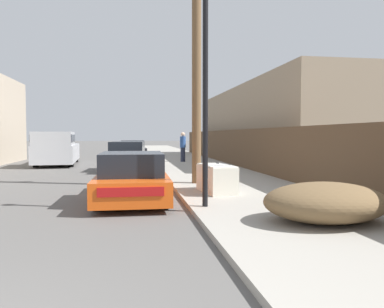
{
  "coord_description": "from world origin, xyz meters",
  "views": [
    {
      "loc": [
        1.95,
        -2.23,
        1.68
      ],
      "look_at": [
        4.02,
        10.55,
        1.03
      ],
      "focal_mm": 35.0,
      "sensor_mm": 36.0,
      "label": 1
    }
  ],
  "objects_px": {
    "utility_pole": "(197,60)",
    "street_lamp": "(205,77)",
    "discarded_fridge": "(216,179)",
    "car_parked_far": "(132,150)",
    "parked_sports_car_red": "(132,178)",
    "pickup_truck": "(56,149)",
    "car_parked_mid": "(128,157)",
    "brush_pile": "(325,202)",
    "pedestrian": "(183,146)"
  },
  "relations": [
    {
      "from": "discarded_fridge",
      "to": "pickup_truck",
      "type": "height_order",
      "value": "pickup_truck"
    },
    {
      "from": "discarded_fridge",
      "to": "brush_pile",
      "type": "height_order",
      "value": "discarded_fridge"
    },
    {
      "from": "parked_sports_car_red",
      "to": "utility_pole",
      "type": "xyz_separation_m",
      "value": [
        2.08,
        2.29,
        3.52
      ]
    },
    {
      "from": "car_parked_far",
      "to": "parked_sports_car_red",
      "type": "bearing_deg",
      "value": -91.8
    },
    {
      "from": "pedestrian",
      "to": "utility_pole",
      "type": "bearing_deg",
      "value": -95.2
    },
    {
      "from": "discarded_fridge",
      "to": "street_lamp",
      "type": "bearing_deg",
      "value": -115.27
    },
    {
      "from": "discarded_fridge",
      "to": "brush_pile",
      "type": "distance_m",
      "value": 3.91
    },
    {
      "from": "parked_sports_car_red",
      "to": "car_parked_far",
      "type": "xyz_separation_m",
      "value": [
        0.02,
        17.61,
        0.05
      ]
    },
    {
      "from": "utility_pole",
      "to": "street_lamp",
      "type": "height_order",
      "value": "utility_pole"
    },
    {
      "from": "street_lamp",
      "to": "brush_pile",
      "type": "distance_m",
      "value": 3.55
    },
    {
      "from": "parked_sports_car_red",
      "to": "car_parked_far",
      "type": "height_order",
      "value": "car_parked_far"
    },
    {
      "from": "car_parked_far",
      "to": "brush_pile",
      "type": "relative_size",
      "value": 2.05
    },
    {
      "from": "brush_pile",
      "to": "pedestrian",
      "type": "height_order",
      "value": "pedestrian"
    },
    {
      "from": "discarded_fridge",
      "to": "brush_pile",
      "type": "bearing_deg",
      "value": -78.5
    },
    {
      "from": "utility_pole",
      "to": "street_lamp",
      "type": "bearing_deg",
      "value": -97.17
    },
    {
      "from": "pickup_truck",
      "to": "street_lamp",
      "type": "height_order",
      "value": "street_lamp"
    },
    {
      "from": "discarded_fridge",
      "to": "brush_pile",
      "type": "xyz_separation_m",
      "value": [
        1.15,
        -3.74,
        -0.02
      ]
    },
    {
      "from": "car_parked_far",
      "to": "brush_pile",
      "type": "bearing_deg",
      "value": -82.57
    },
    {
      "from": "parked_sports_car_red",
      "to": "car_parked_mid",
      "type": "bearing_deg",
      "value": 92.12
    },
    {
      "from": "pickup_truck",
      "to": "utility_pole",
      "type": "xyz_separation_m",
      "value": [
        6.24,
        -9.83,
        3.17
      ]
    },
    {
      "from": "pickup_truck",
      "to": "street_lamp",
      "type": "relative_size",
      "value": 1.23
    },
    {
      "from": "discarded_fridge",
      "to": "pickup_truck",
      "type": "bearing_deg",
      "value": 112.89
    },
    {
      "from": "car_parked_mid",
      "to": "pickup_truck",
      "type": "height_order",
      "value": "pickup_truck"
    },
    {
      "from": "parked_sports_car_red",
      "to": "pickup_truck",
      "type": "distance_m",
      "value": 12.82
    },
    {
      "from": "car_parked_mid",
      "to": "parked_sports_car_red",
      "type": "bearing_deg",
      "value": -83.94
    },
    {
      "from": "parked_sports_car_red",
      "to": "pickup_truck",
      "type": "relative_size",
      "value": 0.71
    },
    {
      "from": "discarded_fridge",
      "to": "car_parked_far",
      "type": "distance_m",
      "value": 17.52
    },
    {
      "from": "car_parked_mid",
      "to": "utility_pole",
      "type": "relative_size",
      "value": 0.54
    },
    {
      "from": "brush_pile",
      "to": "parked_sports_car_red",
      "type": "bearing_deg",
      "value": 134.38
    },
    {
      "from": "street_lamp",
      "to": "pedestrian",
      "type": "height_order",
      "value": "street_lamp"
    },
    {
      "from": "discarded_fridge",
      "to": "car_parked_far",
      "type": "height_order",
      "value": "car_parked_far"
    },
    {
      "from": "car_parked_far",
      "to": "utility_pole",
      "type": "bearing_deg",
      "value": -84.07
    },
    {
      "from": "car_parked_far",
      "to": "discarded_fridge",
      "type": "bearing_deg",
      "value": -84.33
    },
    {
      "from": "parked_sports_car_red",
      "to": "street_lamp",
      "type": "distance_m",
      "value": 3.32
    },
    {
      "from": "discarded_fridge",
      "to": "pickup_truck",
      "type": "xyz_separation_m",
      "value": [
        -6.44,
        11.88,
        0.43
      ]
    },
    {
      "from": "car_parked_mid",
      "to": "utility_pole",
      "type": "bearing_deg",
      "value": -64.78
    },
    {
      "from": "pickup_truck",
      "to": "street_lamp",
      "type": "xyz_separation_m",
      "value": [
        5.74,
        -13.83,
        2.01
      ]
    },
    {
      "from": "brush_pile",
      "to": "pedestrian",
      "type": "xyz_separation_m",
      "value": [
        -0.45,
        15.68,
        0.54
      ]
    },
    {
      "from": "car_parked_far",
      "to": "street_lamp",
      "type": "xyz_separation_m",
      "value": [
        1.56,
        -19.33,
        2.32
      ]
    },
    {
      "from": "car_parked_mid",
      "to": "pedestrian",
      "type": "distance_m",
      "value": 4.97
    },
    {
      "from": "utility_pole",
      "to": "parked_sports_car_red",
      "type": "bearing_deg",
      "value": -132.26
    },
    {
      "from": "discarded_fridge",
      "to": "pedestrian",
      "type": "bearing_deg",
      "value": 81.05
    },
    {
      "from": "car_parked_mid",
      "to": "car_parked_far",
      "type": "height_order",
      "value": "car_parked_mid"
    },
    {
      "from": "parked_sports_car_red",
      "to": "brush_pile",
      "type": "relative_size",
      "value": 1.88
    },
    {
      "from": "car_parked_mid",
      "to": "street_lamp",
      "type": "height_order",
      "value": "street_lamp"
    },
    {
      "from": "brush_pile",
      "to": "discarded_fridge",
      "type": "bearing_deg",
      "value": 107.07
    },
    {
      "from": "car_parked_mid",
      "to": "pickup_truck",
      "type": "xyz_separation_m",
      "value": [
        -3.97,
        3.74,
        0.29
      ]
    },
    {
      "from": "car_parked_mid",
      "to": "pedestrian",
      "type": "xyz_separation_m",
      "value": [
        3.17,
        3.81,
        0.37
      ]
    },
    {
      "from": "discarded_fridge",
      "to": "pickup_truck",
      "type": "distance_m",
      "value": 13.52
    },
    {
      "from": "utility_pole",
      "to": "brush_pile",
      "type": "distance_m",
      "value": 6.96
    }
  ]
}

